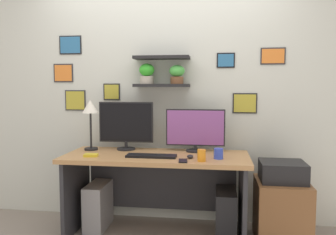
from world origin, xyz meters
TOP-DOWN VIEW (x-y plane):
  - ground_plane at (0.00, 0.00)m, footprint 8.00×8.00m
  - back_wall_assembly at (-0.00, 0.44)m, footprint 4.40×0.24m
  - desk at (0.00, 0.06)m, footprint 1.67×0.68m
  - monitor_left at (-0.34, 0.22)m, footprint 0.54×0.18m
  - monitor_right at (0.34, 0.22)m, footprint 0.56×0.18m
  - keyboard at (-0.03, -0.11)m, footprint 0.44×0.14m
  - computer_mouse at (0.32, -0.11)m, footprint 0.06×0.09m
  - desk_lamp at (-0.68, 0.15)m, footprint 0.16×0.16m
  - cell_phone at (0.27, -0.25)m, footprint 0.08×0.15m
  - coffee_mug at (0.56, -0.10)m, footprint 0.08×0.08m
  - pen_cup at (0.42, -0.22)m, footprint 0.07×0.07m
  - scissors_tray at (-0.56, -0.16)m, footprint 0.13×0.10m
  - drawer_cabinet at (1.11, -0.01)m, footprint 0.44×0.50m
  - printer at (1.11, -0.01)m, footprint 0.38×0.34m
  - computer_tower_left at (-0.59, 0.07)m, footprint 0.18×0.40m
  - computer_tower_right at (0.63, -0.02)m, footprint 0.18×0.40m

SIDE VIEW (x-z plane):
  - ground_plane at x=0.00m, z-range 0.00..0.00m
  - computer_tower_left at x=-0.59m, z-range 0.00..0.44m
  - computer_tower_right at x=0.63m, z-range 0.00..0.45m
  - drawer_cabinet at x=1.11m, z-range 0.00..0.55m
  - desk at x=0.00m, z-range 0.17..0.92m
  - printer at x=1.11m, z-range 0.55..0.72m
  - cell_phone at x=0.27m, z-range 0.75..0.76m
  - keyboard at x=-0.03m, z-range 0.75..0.77m
  - scissors_tray at x=-0.56m, z-range 0.75..0.77m
  - computer_mouse at x=0.32m, z-range 0.75..0.78m
  - coffee_mug at x=0.56m, z-range 0.75..0.84m
  - pen_cup at x=0.42m, z-range 0.75..0.85m
  - monitor_right at x=0.34m, z-range 0.76..1.16m
  - monitor_left at x=-0.34m, z-range 0.76..1.23m
  - desk_lamp at x=-0.68m, z-range 0.89..1.38m
  - back_wall_assembly at x=0.00m, z-range 0.01..2.71m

